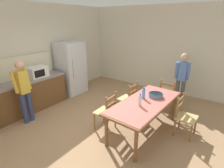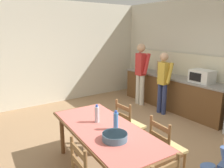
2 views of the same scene
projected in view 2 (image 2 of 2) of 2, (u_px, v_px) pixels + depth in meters
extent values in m
plane|color=#9E7A56|center=(130.00, 145.00, 4.09)|extent=(8.32, 8.32, 0.00)
cube|color=beige|center=(218.00, 58.00, 5.20)|extent=(6.52, 0.12, 2.90)
cube|color=beige|center=(60.00, 53.00, 6.35)|extent=(0.12, 5.20, 2.90)
cube|color=brown|center=(172.00, 93.00, 5.97)|extent=(3.13, 0.62, 0.85)
cube|color=gray|center=(173.00, 77.00, 5.87)|extent=(3.17, 0.66, 0.04)
cube|color=#B7BCC1|center=(154.00, 73.00, 6.43)|extent=(0.52, 0.38, 0.02)
cube|color=beige|center=(181.00, 64.00, 5.96)|extent=(3.13, 0.03, 0.60)
cube|color=white|center=(202.00, 76.00, 5.11)|extent=(0.50, 0.38, 0.30)
cube|color=black|center=(195.00, 77.00, 5.05)|extent=(0.30, 0.01, 0.19)
cube|color=tan|center=(162.00, 68.00, 6.10)|extent=(0.24, 0.16, 0.36)
cylinder|color=brown|center=(62.00, 134.00, 3.73)|extent=(0.07, 0.07, 0.70)
cylinder|color=brown|center=(97.00, 126.00, 4.07)|extent=(0.07, 0.07, 0.70)
cube|color=brown|center=(105.00, 130.00, 3.06)|extent=(2.06, 0.98, 0.04)
cube|color=#D1665B|center=(105.00, 128.00, 3.05)|extent=(1.98, 0.94, 0.01)
cylinder|color=silver|center=(97.00, 114.00, 3.23)|extent=(0.07, 0.07, 0.24)
cylinder|color=#2D51B2|center=(97.00, 106.00, 3.20)|extent=(0.04, 0.04, 0.03)
cylinder|color=#4C8ED6|center=(116.00, 121.00, 2.99)|extent=(0.07, 0.07, 0.24)
cylinder|color=#2D51B2|center=(116.00, 112.00, 2.96)|extent=(0.04, 0.04, 0.03)
cylinder|color=slate|center=(115.00, 137.00, 2.71)|extent=(0.32, 0.32, 0.09)
cylinder|color=slate|center=(115.00, 134.00, 2.70)|extent=(0.31, 0.31, 0.02)
cylinder|color=olive|center=(144.00, 138.00, 3.90)|extent=(0.04, 0.04, 0.41)
cylinder|color=olive|center=(130.00, 131.00, 4.18)|extent=(0.04, 0.04, 0.41)
cylinder|color=olive|center=(129.00, 144.00, 3.70)|extent=(0.04, 0.04, 0.41)
cylinder|color=olive|center=(116.00, 136.00, 3.98)|extent=(0.04, 0.04, 0.41)
cube|color=tan|center=(130.00, 126.00, 3.89)|extent=(0.44, 0.42, 0.04)
cylinder|color=olive|center=(130.00, 118.00, 3.59)|extent=(0.04, 0.04, 0.46)
cylinder|color=olive|center=(117.00, 112.00, 3.87)|extent=(0.04, 0.04, 0.46)
cube|color=olive|center=(123.00, 108.00, 3.70)|extent=(0.36, 0.04, 0.07)
cube|color=olive|center=(123.00, 116.00, 3.74)|extent=(0.36, 0.04, 0.07)
cylinder|color=olive|center=(72.00, 154.00, 2.54)|extent=(0.04, 0.04, 0.46)
cube|color=olive|center=(78.00, 151.00, 2.36)|extent=(0.36, 0.04, 0.07)
cube|color=olive|center=(79.00, 164.00, 2.40)|extent=(0.36, 0.04, 0.07)
cylinder|color=olive|center=(184.00, 165.00, 3.12)|extent=(0.04, 0.04, 0.41)
cylinder|color=olive|center=(166.00, 153.00, 3.42)|extent=(0.04, 0.04, 0.41)
cylinder|color=olive|center=(149.00, 160.00, 3.26)|extent=(0.04, 0.04, 0.41)
cube|color=tan|center=(167.00, 149.00, 3.14)|extent=(0.45, 0.43, 0.04)
cylinder|color=olive|center=(169.00, 141.00, 2.84)|extent=(0.04, 0.04, 0.46)
cylinder|color=olive|center=(151.00, 130.00, 3.14)|extent=(0.04, 0.04, 0.46)
cube|color=olive|center=(160.00, 127.00, 2.96)|extent=(0.36, 0.05, 0.07)
cube|color=olive|center=(159.00, 137.00, 3.00)|extent=(0.36, 0.05, 0.07)
cylinder|color=silver|center=(138.00, 89.00, 6.31)|extent=(0.13, 0.13, 0.86)
cylinder|color=silver|center=(142.00, 90.00, 6.17)|extent=(0.13, 0.13, 0.86)
cube|color=red|center=(141.00, 64.00, 6.07)|extent=(0.24, 0.20, 0.61)
sphere|color=tan|center=(141.00, 48.00, 5.96)|extent=(0.23, 0.23, 0.23)
cylinder|color=red|center=(139.00, 62.00, 6.23)|extent=(0.10, 0.23, 0.58)
cylinder|color=red|center=(147.00, 64.00, 5.96)|extent=(0.10, 0.23, 0.58)
cylinder|color=navy|center=(160.00, 98.00, 5.61)|extent=(0.12, 0.12, 0.77)
cylinder|color=navy|center=(164.00, 100.00, 5.49)|extent=(0.12, 0.12, 0.77)
cube|color=gold|center=(163.00, 73.00, 5.39)|extent=(0.22, 0.18, 0.55)
sphere|color=tan|center=(164.00, 57.00, 5.30)|extent=(0.21, 0.21, 0.21)
cylinder|color=gold|center=(161.00, 71.00, 5.55)|extent=(0.09, 0.21, 0.52)
cylinder|color=gold|center=(170.00, 73.00, 5.30)|extent=(0.09, 0.21, 0.52)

